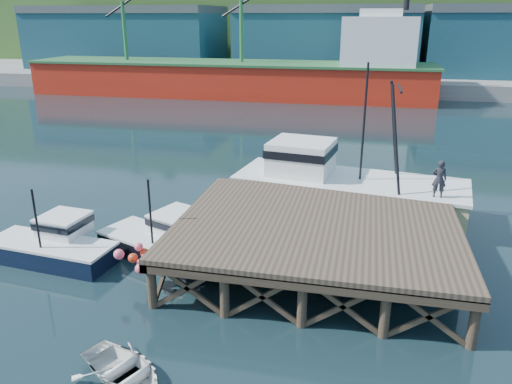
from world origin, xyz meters
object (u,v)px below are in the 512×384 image
(boat_navy, at_px, (55,244))
(dinghy, at_px, (123,369))
(dockworker, at_px, (439,179))
(trawler, at_px, (344,185))
(boat_black, at_px, (167,241))

(boat_navy, relative_size, dinghy, 1.89)
(dinghy, height_order, dockworker, dockworker)
(boat_navy, xyz_separation_m, trawler, (12.46, 8.45, 0.98))
(trawler, xyz_separation_m, dockworker, (4.61, -2.10, 1.35))
(boat_black, height_order, trawler, trawler)
(boat_black, height_order, dockworker, dockworker)
(boat_navy, xyz_separation_m, boat_black, (4.81, 1.53, -0.01))
(boat_navy, xyz_separation_m, dockworker, (17.07, 6.35, 2.32))
(boat_navy, distance_m, trawler, 15.08)
(boat_black, xyz_separation_m, trawler, (7.65, 6.92, 0.99))
(boat_black, bearing_deg, dockworker, 42.42)
(boat_navy, height_order, boat_black, boat_black)
(trawler, height_order, dockworker, trawler)
(boat_black, distance_m, trawler, 10.36)
(trawler, bearing_deg, boat_black, -129.38)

